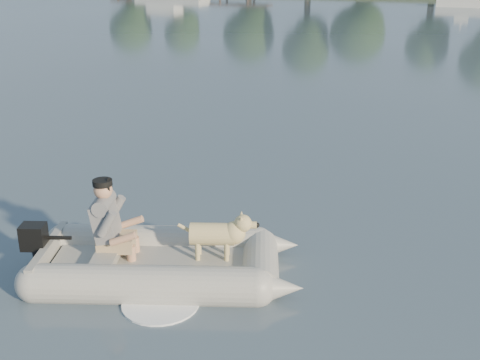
% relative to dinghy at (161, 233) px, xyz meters
% --- Properties ---
extents(water, '(160.00, 160.00, 0.00)m').
position_rel_dinghy_xyz_m(water, '(0.31, 0.37, -0.62)').
color(water, slate).
rests_on(water, ground).
extents(dinghy, '(6.05, 5.40, 1.43)m').
position_rel_dinghy_xyz_m(dinghy, '(0.00, 0.00, 0.00)').
color(dinghy, '#999994').
rests_on(dinghy, water).
extents(man, '(0.93, 0.86, 1.12)m').
position_rel_dinghy_xyz_m(man, '(-0.70, -0.20, 0.19)').
color(man, slate).
rests_on(man, dinghy).
extents(dog, '(1.03, 0.65, 0.65)m').
position_rel_dinghy_xyz_m(dog, '(0.61, 0.28, -0.08)').
color(dog, tan).
rests_on(dog, dinghy).
extents(outboard_motor, '(0.51, 0.43, 0.82)m').
position_rel_dinghy_xyz_m(outboard_motor, '(-1.62, -0.59, -0.29)').
color(outboard_motor, black).
rests_on(outboard_motor, dinghy).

